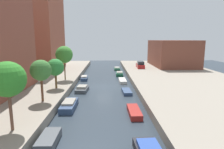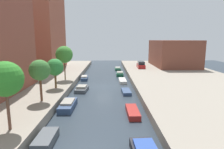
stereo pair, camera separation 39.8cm
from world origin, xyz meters
The scene contains 19 objects.
ground_plane centered at (0.00, 0.00, 0.00)m, with size 84.00×84.00×0.00m, color #28333D.
quay_left centered at (-15.00, 0.00, 0.50)m, with size 20.00×64.00×1.00m, color gray.
quay_right centered at (15.00, 0.00, 0.50)m, with size 20.00×64.00×1.00m, color gray.
apartment_tower_far centered at (-16.00, 15.03, 10.81)m, with size 10.00×13.98×19.61m, color brown.
low_block_right centered at (18.00, 19.06, 4.39)m, with size 10.00×15.15×6.79m, color brown.
street_tree_0 centered at (-6.83, -17.98, 5.05)m, with size 2.70×2.70×5.42m.
street_tree_1 centered at (-6.83, -10.77, 4.57)m, with size 2.36×2.36×4.78m.
street_tree_2 centered at (-6.83, -4.74, 4.04)m, with size 2.45×2.45×4.29m.
street_tree_3 centered at (-6.83, 1.32, 5.40)m, with size 2.96×2.96×5.90m.
parked_car centered at (8.92, 15.49, 1.68)m, with size 1.92×4.81×1.63m.
moored_boat_left_0 centered at (-3.94, -18.37, 0.34)m, with size 1.34×3.01×0.68m.
moored_boat_left_1 centered at (-3.88, -10.54, 0.41)m, with size 1.55×4.33×0.92m.
moored_boat_left_2 centered at (-3.33, -2.87, 0.37)m, with size 1.90×3.42×0.87m.
moored_boat_left_3 centered at (-4.02, 5.80, 0.36)m, with size 1.46×3.37×0.84m.
moored_boat_right_1 centered at (3.51, -12.57, 0.29)m, with size 1.28×3.85×0.58m.
moored_boat_right_2 centered at (3.54, -4.18, 0.24)m, with size 1.37×3.34×0.47m.
moored_boat_right_3 centered at (3.50, 3.36, 0.28)m, with size 1.31×4.05×0.57m.
moored_boat_right_4 centered at (3.38, 10.35, 0.39)m, with size 1.73×3.80×0.88m.
moored_boat_right_5 centered at (3.24, 18.48, 0.32)m, with size 1.49×3.38×0.75m.
Camera 1 is at (0.61, -32.25, 7.99)m, focal length 30.90 mm.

